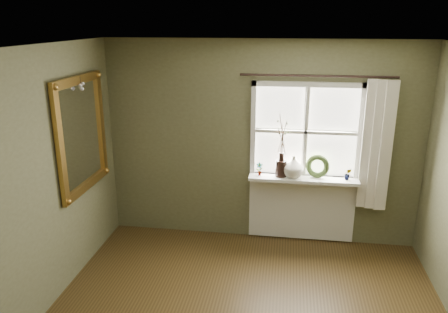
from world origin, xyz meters
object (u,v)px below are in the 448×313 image
gilt_mirror (82,134)px  dark_jug (281,168)px  cream_vase (294,166)px  wreath (317,169)px

gilt_mirror → dark_jug: bearing=18.8°
dark_jug → cream_vase: cream_vase is taller
wreath → gilt_mirror: 2.85m
wreath → gilt_mirror: (-2.68, -0.80, 0.55)m
dark_jug → gilt_mirror: size_ratio=0.16×
dark_jug → wreath: size_ratio=0.72×
dark_jug → wreath: bearing=5.1°
cream_vase → wreath: 0.30m
dark_jug → cream_vase: 0.16m
cream_vase → dark_jug: bearing=180.0°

